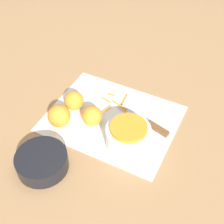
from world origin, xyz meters
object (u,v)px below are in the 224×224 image
Objects in this scene: knife at (151,125)px; bowl_speckled at (128,135)px; orange_left at (74,101)px; orange_back at (92,116)px; orange_right at (59,116)px; bowl_dark at (42,162)px.

bowl_speckled is at bearing 84.11° from knife.
bowl_speckled is at bearing 165.52° from orange_left.
knife is 0.21m from orange_back.
knife is (-0.04, -0.11, -0.04)m from bowl_speckled.
knife is 0.33m from orange_right.
bowl_speckled is 0.26m from orange_left.
orange_right is at bearing 28.72° from orange_back.
orange_right is at bearing 40.25° from knife.
orange_left is at bearing -21.12° from orange_back.
orange_left is (0.29, 0.04, 0.03)m from knife.
orange_left is at bearing -14.48° from bowl_speckled.
bowl_speckled reaches higher than knife.
knife is at bearing -111.25° from bowl_speckled.
bowl_dark is at bearing 100.12° from orange_left.
orange_right is (0.30, 0.14, 0.03)m from knife.
orange_back is at bearing 38.15° from knife.
bowl_dark is 0.19m from orange_right.
orange_left is at bearing 23.82° from knife.
knife is at bearing -155.11° from orange_right.
orange_right is at bearing 6.50° from bowl_speckled.
orange_left is 0.90× the size of orange_right.
orange_back is at bearing -102.25° from bowl_dark.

